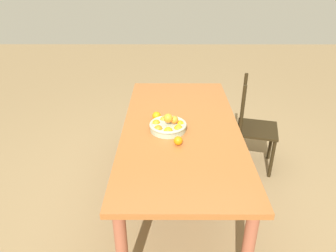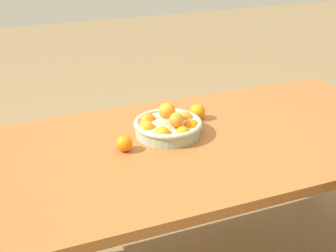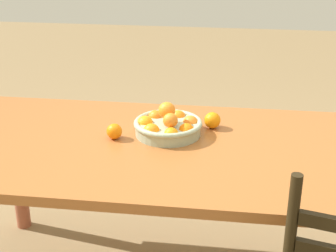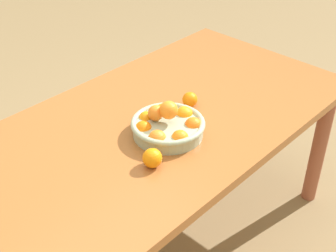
{
  "view_description": "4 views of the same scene",
  "coord_description": "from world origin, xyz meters",
  "px_view_note": "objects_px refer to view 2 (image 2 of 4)",
  "views": [
    {
      "loc": [
        2.36,
        -0.1,
        2.02
      ],
      "look_at": [
        0.07,
        -0.11,
        0.8
      ],
      "focal_mm": 33.99,
      "sensor_mm": 36.0,
      "label": 1
    },
    {
      "loc": [
        0.76,
        1.59,
        1.66
      ],
      "look_at": [
        0.07,
        -0.11,
        0.8
      ],
      "focal_mm": 49.12,
      "sensor_mm": 36.0,
      "label": 2
    },
    {
      "loc": [
        -0.21,
        1.92,
        1.67
      ],
      "look_at": [
        0.07,
        -0.11,
        0.8
      ],
      "focal_mm": 53.78,
      "sensor_mm": 36.0,
      "label": 3
    },
    {
      "loc": [
        -1.09,
        -1.2,
        1.89
      ],
      "look_at": [
        0.07,
        -0.11,
        0.8
      ],
      "focal_mm": 50.47,
      "sensor_mm": 36.0,
      "label": 4
    }
  ],
  "objects_px": {
    "dining_table": "(192,159)",
    "orange_loose_0": "(124,143)",
    "orange_loose_1": "(197,112)",
    "fruit_bowl": "(168,126)"
  },
  "relations": [
    {
      "from": "orange_loose_1",
      "to": "dining_table",
      "type": "bearing_deg",
      "value": 59.23
    },
    {
      "from": "dining_table",
      "to": "orange_loose_1",
      "type": "bearing_deg",
      "value": -120.77
    },
    {
      "from": "dining_table",
      "to": "fruit_bowl",
      "type": "distance_m",
      "value": 0.18
    },
    {
      "from": "orange_loose_0",
      "to": "orange_loose_1",
      "type": "xyz_separation_m",
      "value": [
        -0.42,
        -0.18,
        0.0
      ]
    },
    {
      "from": "dining_table",
      "to": "orange_loose_0",
      "type": "distance_m",
      "value": 0.32
    },
    {
      "from": "dining_table",
      "to": "orange_loose_1",
      "type": "distance_m",
      "value": 0.27
    },
    {
      "from": "fruit_bowl",
      "to": "orange_loose_0",
      "type": "height_order",
      "value": "fruit_bowl"
    },
    {
      "from": "fruit_bowl",
      "to": "orange_loose_0",
      "type": "distance_m",
      "value": 0.24
    },
    {
      "from": "fruit_bowl",
      "to": "orange_loose_1",
      "type": "relative_size",
      "value": 4.07
    },
    {
      "from": "dining_table",
      "to": "orange_loose_0",
      "type": "xyz_separation_m",
      "value": [
        0.29,
        -0.03,
        0.12
      ]
    }
  ]
}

